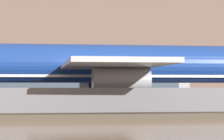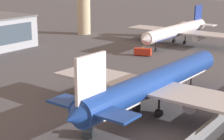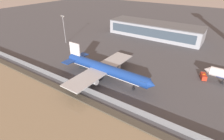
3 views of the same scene
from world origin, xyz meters
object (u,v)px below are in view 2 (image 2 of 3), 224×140
(passenger_jet_white, at_px, (177,31))
(cargo_jet_blue, at_px, (155,83))
(baggage_tug, at_px, (88,131))
(ops_van, at_px, (143,52))

(passenger_jet_white, bearing_deg, cargo_jet_blue, -157.07)
(baggage_tug, xyz_separation_m, ops_van, (54.36, 23.09, 0.47))
(passenger_jet_white, xyz_separation_m, baggage_tug, (-76.82, -22.93, -4.05))
(passenger_jet_white, relative_size, baggage_tug, 12.62)
(passenger_jet_white, relative_size, ops_van, 8.02)
(baggage_tug, height_order, ops_van, ops_van)
(cargo_jet_blue, height_order, baggage_tug, cargo_jet_blue)
(baggage_tug, bearing_deg, ops_van, 23.01)
(passenger_jet_white, xyz_separation_m, ops_van, (-22.46, 0.16, -3.58))
(cargo_jet_blue, relative_size, baggage_tug, 13.50)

